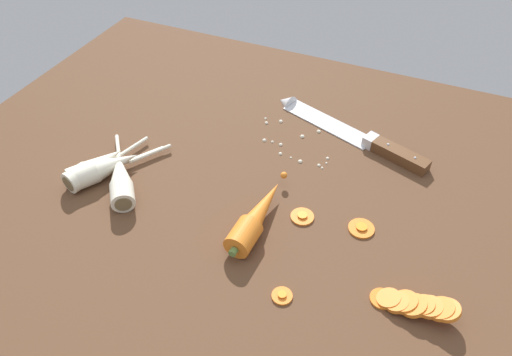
% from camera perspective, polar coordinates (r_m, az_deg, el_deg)
% --- Properties ---
extents(ground_plane, '(1.20, 0.90, 0.04)m').
position_cam_1_polar(ground_plane, '(0.88, 0.52, -0.84)').
color(ground_plane, brown).
extents(chefs_knife, '(0.34, 0.15, 0.04)m').
position_cam_1_polar(chefs_knife, '(0.98, 10.40, 5.56)').
color(chefs_knife, silver).
rests_on(chefs_knife, ground_plane).
extents(whole_carrot, '(0.05, 0.20, 0.04)m').
position_cam_1_polar(whole_carrot, '(0.77, 0.04, -4.59)').
color(whole_carrot, orange).
rests_on(whole_carrot, ground_plane).
extents(parsnip_front, '(0.14, 0.17, 0.04)m').
position_cam_1_polar(parsnip_front, '(0.87, -15.59, -0.05)').
color(parsnip_front, silver).
rests_on(parsnip_front, ground_plane).
extents(parsnip_mid_left, '(0.12, 0.17, 0.04)m').
position_cam_1_polar(parsnip_mid_left, '(0.90, -17.23, 1.18)').
color(parsnip_mid_left, silver).
rests_on(parsnip_mid_left, ground_plane).
extents(parsnip_mid_right, '(0.07, 0.18, 0.04)m').
position_cam_1_polar(parsnip_mid_right, '(0.91, -18.30, 1.26)').
color(parsnip_mid_right, silver).
rests_on(parsnip_mid_right, ground_plane).
extents(parsnip_back, '(0.11, 0.16, 0.04)m').
position_cam_1_polar(parsnip_back, '(0.90, -17.71, 1.15)').
color(parsnip_back, silver).
rests_on(parsnip_back, ground_plane).
extents(carrot_slice_stack, '(0.12, 0.04, 0.04)m').
position_cam_1_polar(carrot_slice_stack, '(0.72, 18.08, -13.90)').
color(carrot_slice_stack, orange).
rests_on(carrot_slice_stack, ground_plane).
extents(carrot_slice_stray_near, '(0.03, 0.03, 0.01)m').
position_cam_1_polar(carrot_slice_stray_near, '(0.71, 3.07, -13.56)').
color(carrot_slice_stray_near, orange).
rests_on(carrot_slice_stray_near, ground_plane).
extents(carrot_slice_stray_mid, '(0.04, 0.04, 0.01)m').
position_cam_1_polar(carrot_slice_stray_mid, '(0.80, 5.45, -4.45)').
color(carrot_slice_stray_mid, orange).
rests_on(carrot_slice_stray_mid, ground_plane).
extents(carrot_slice_stray_far, '(0.04, 0.04, 0.01)m').
position_cam_1_polar(carrot_slice_stray_far, '(0.80, 12.26, -5.71)').
color(carrot_slice_stray_far, orange).
rests_on(carrot_slice_stray_far, ground_plane).
extents(mince_crumbs, '(0.16, 0.11, 0.01)m').
position_cam_1_polar(mince_crumbs, '(0.95, 4.38, 4.44)').
color(mince_crumbs, silver).
rests_on(mince_crumbs, ground_plane).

